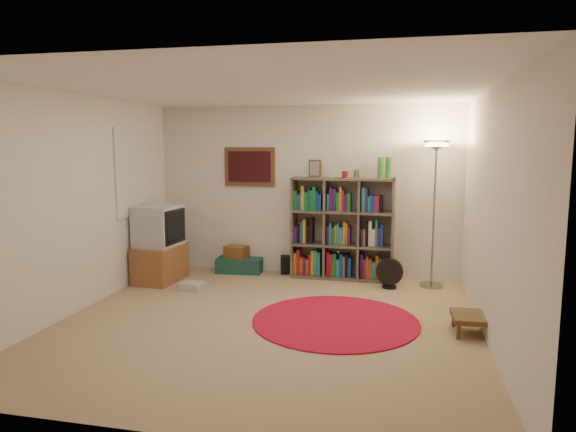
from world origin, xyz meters
name	(u,v)px	position (x,y,z in m)	size (l,w,h in m)	color
room	(263,208)	(-0.05, 0.05, 1.26)	(4.54, 4.54, 2.54)	#A1815E
bookshelf	(341,230)	(0.55, 2.11, 0.71)	(1.47, 0.45, 1.75)	brown
floor_lamp	(436,166)	(1.83, 1.89, 1.65)	(0.42, 0.42, 1.98)	gray
floor_fan	(390,273)	(1.27, 1.68, 0.21)	(0.37, 0.20, 0.42)	black
tv_stand	(160,245)	(-1.93, 1.35, 0.52)	(0.58, 0.78, 1.08)	brown
dvd_box	(192,286)	(-1.32, 1.04, 0.05)	(0.31, 0.27, 0.10)	#B6B5BA
suitcase	(240,264)	(-0.99, 2.14, 0.11)	(0.71, 0.49, 0.22)	#163E37
wicker_basket	(236,252)	(-1.03, 2.09, 0.31)	(0.37, 0.30, 0.19)	brown
duffel_bag	(293,263)	(-0.18, 2.27, 0.13)	(0.46, 0.41, 0.27)	black
red_rug	(335,321)	(0.72, 0.21, 0.01)	(1.83, 1.83, 0.02)	maroon
side_table	(475,318)	(2.16, 0.15, 0.17)	(0.46, 0.46, 0.20)	#492E19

